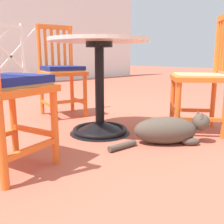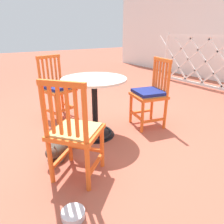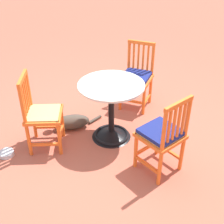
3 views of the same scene
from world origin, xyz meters
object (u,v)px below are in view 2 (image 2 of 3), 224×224
object	(u,v)px
orange_chair_tucked_in	(57,89)
pet_water_bowl	(73,214)
orange_chair_near_fence	(75,133)
orange_chair_by_planter	(150,94)
tabby_cat	(60,146)
cafe_table	(95,114)

from	to	relation	value
orange_chair_tucked_in	pet_water_bowl	bearing A→B (deg)	-17.64
orange_chair_near_fence	orange_chair_by_planter	world-z (taller)	same
orange_chair_near_fence	tabby_cat	xyz separation A→B (m)	(-0.42, -0.01, -0.34)
cafe_table	orange_chair_by_planter	distance (m)	0.79
orange_chair_tucked_in	cafe_table	bearing A→B (deg)	11.86
cafe_table	tabby_cat	xyz separation A→B (m)	(0.18, -0.54, -0.19)
cafe_table	orange_chair_tucked_in	xyz separation A→B (m)	(-0.81, -0.17, 0.16)
orange_chair_by_planter	orange_chair_tucked_in	xyz separation A→B (m)	(-0.97, -0.93, 0.00)
orange_chair_near_fence	pet_water_bowl	xyz separation A→B (m)	(0.40, -0.22, -0.41)
orange_chair_near_fence	pet_water_bowl	distance (m)	0.61
orange_chair_by_planter	pet_water_bowl	distance (m)	1.78
orange_chair_near_fence	pet_water_bowl	bearing A→B (deg)	-28.71
orange_chair_near_fence	orange_chair_by_planter	size ratio (longest dim) A/B	1.00
tabby_cat	orange_chair_tucked_in	bearing A→B (deg)	159.90
orange_chair_by_planter	pet_water_bowl	xyz separation A→B (m)	(0.85, -1.50, -0.42)
orange_chair_tucked_in	tabby_cat	world-z (taller)	orange_chair_tucked_in
cafe_table	orange_chair_tucked_in	world-z (taller)	orange_chair_tucked_in
orange_chair_near_fence	orange_chair_tucked_in	size ratio (longest dim) A/B	1.00
orange_chair_by_planter	orange_chair_tucked_in	bearing A→B (deg)	-136.24
orange_chair_tucked_in	tabby_cat	distance (m)	1.12
cafe_table	pet_water_bowl	distance (m)	1.28
cafe_table	pet_water_bowl	xyz separation A→B (m)	(1.00, -0.75, -0.26)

